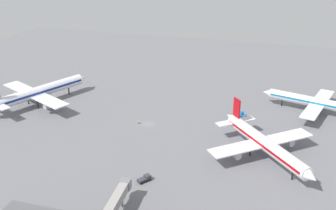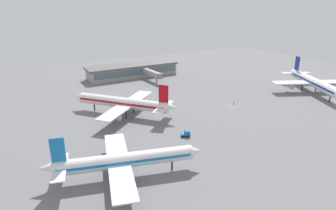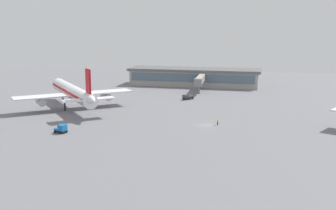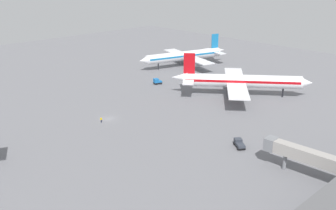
{
  "view_description": "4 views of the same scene",
  "coord_description": "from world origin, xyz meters",
  "px_view_note": "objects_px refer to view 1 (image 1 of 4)",
  "views": [
    {
      "loc": [
        52.17,
        -147.25,
        75.46
      ],
      "look_at": [
        7.18,
        5.9,
        6.85
      ],
      "focal_mm": 44.89,
      "sensor_mm": 36.0,
      "label": 1
    },
    {
      "loc": [
        90.41,
        98.74,
        46.88
      ],
      "look_at": [
        29.01,
        -8.95,
        2.84
      ],
      "focal_mm": 30.88,
      "sensor_mm": 36.0,
      "label": 2
    },
    {
      "loc": [
        -17.07,
        119.39,
        29.1
      ],
      "look_at": [
        9.6,
        6.78,
        6.78
      ],
      "focal_mm": 45.71,
      "sensor_mm": 36.0,
      "label": 3
    },
    {
      "loc": [
        -64.58,
        -94.47,
        44.55
      ],
      "look_at": [
        15.59,
        -10.54,
        3.41
      ],
      "focal_mm": 41.77,
      "sensor_mm": 36.0,
      "label": 4
    }
  ],
  "objects_px": {
    "pushback_tractor": "(145,179)",
    "airplane_distant": "(38,92)",
    "airplane_at_gate": "(315,102)",
    "baggage_tug": "(242,114)",
    "airplane_taxiing": "(265,143)",
    "ground_crew_worker": "(139,122)"
  },
  "relations": [
    {
      "from": "airplane_distant",
      "to": "ground_crew_worker",
      "type": "xyz_separation_m",
      "value": [
        50.78,
        -6.48,
        -5.12
      ]
    },
    {
      "from": "pushback_tractor",
      "to": "baggage_tug",
      "type": "distance_m",
      "value": 62.5
    },
    {
      "from": "pushback_tractor",
      "to": "ground_crew_worker",
      "type": "distance_m",
      "value": 42.49
    },
    {
      "from": "pushback_tractor",
      "to": "baggage_tug",
      "type": "height_order",
      "value": "baggage_tug"
    },
    {
      "from": "airplane_taxiing",
      "to": "pushback_tractor",
      "type": "bearing_deg",
      "value": -94.0
    },
    {
      "from": "airplane_at_gate",
      "to": "pushback_tractor",
      "type": "distance_m",
      "value": 88.72
    },
    {
      "from": "pushback_tractor",
      "to": "baggage_tug",
      "type": "bearing_deg",
      "value": 13.62
    },
    {
      "from": "baggage_tug",
      "to": "airplane_distant",
      "type": "bearing_deg",
      "value": 26.3
    },
    {
      "from": "airplane_at_gate",
      "to": "pushback_tractor",
      "type": "xyz_separation_m",
      "value": [
        -52.99,
        -71.03,
        -4.13
      ]
    },
    {
      "from": "airplane_at_gate",
      "to": "airplane_taxiing",
      "type": "bearing_deg",
      "value": 83.9
    },
    {
      "from": "airplane_taxiing",
      "to": "ground_crew_worker",
      "type": "height_order",
      "value": "airplane_taxiing"
    },
    {
      "from": "airplane_at_gate",
      "to": "baggage_tug",
      "type": "height_order",
      "value": "airplane_at_gate"
    },
    {
      "from": "airplane_at_gate",
      "to": "airplane_distant",
      "type": "distance_m",
      "value": 122.74
    },
    {
      "from": "airplane_distant",
      "to": "baggage_tug",
      "type": "relative_size",
      "value": 13.85
    },
    {
      "from": "airplane_taxiing",
      "to": "pushback_tractor",
      "type": "height_order",
      "value": "airplane_taxiing"
    },
    {
      "from": "airplane_taxiing",
      "to": "ground_crew_worker",
      "type": "distance_m",
      "value": 53.4
    },
    {
      "from": "pushback_tractor",
      "to": "ground_crew_worker",
      "type": "bearing_deg",
      "value": 58.26
    },
    {
      "from": "airplane_taxiing",
      "to": "ground_crew_worker",
      "type": "relative_size",
      "value": 24.93
    },
    {
      "from": "airplane_distant",
      "to": "pushback_tractor",
      "type": "height_order",
      "value": "airplane_distant"
    },
    {
      "from": "pushback_tractor",
      "to": "airplane_distant",
      "type": "bearing_deg",
      "value": 91.41
    },
    {
      "from": "ground_crew_worker",
      "to": "baggage_tug",
      "type": "bearing_deg",
      "value": 147.02
    },
    {
      "from": "ground_crew_worker",
      "to": "pushback_tractor",
      "type": "bearing_deg",
      "value": 54.44
    }
  ]
}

